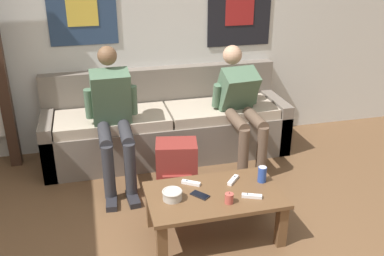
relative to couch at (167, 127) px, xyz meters
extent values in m
cube|color=silver|center=(-0.19, 0.35, 0.98)|extent=(10.00, 0.05, 2.55)
cube|color=navy|center=(-0.73, 0.32, 1.14)|extent=(0.64, 0.01, 0.66)
cube|color=gold|center=(-0.73, 0.31, 1.14)|extent=(0.29, 0.01, 0.30)
cube|color=black|center=(0.85, 0.32, 1.11)|extent=(0.68, 0.01, 0.78)
cube|color=maroon|center=(0.85, 0.31, 1.11)|extent=(0.31, 0.01, 0.35)
cube|color=#70665B|center=(0.00, 0.26, 0.13)|extent=(2.43, 0.13, 0.85)
cube|color=#70665B|center=(0.00, -0.09, -0.09)|extent=(2.43, 0.58, 0.41)
cube|color=#70665B|center=(-1.16, -0.09, -0.03)|extent=(0.12, 0.58, 0.53)
cube|color=#70665B|center=(1.16, -0.09, -0.03)|extent=(0.12, 0.58, 0.53)
cube|color=#B2A38E|center=(-0.55, -0.09, 0.17)|extent=(1.08, 0.54, 0.10)
cube|color=#B2A38E|center=(0.55, -0.09, 0.17)|extent=(1.08, 0.54, 0.10)
cube|color=brown|center=(0.07, -1.42, 0.05)|extent=(0.98, 0.58, 0.03)
cube|color=brown|center=(-0.36, -1.19, -0.13)|extent=(0.07, 0.07, 0.33)
cube|color=brown|center=(0.51, -1.19, -0.13)|extent=(0.07, 0.07, 0.33)
cube|color=brown|center=(-0.36, -1.66, -0.13)|extent=(0.07, 0.07, 0.33)
cube|color=brown|center=(0.51, -1.66, -0.13)|extent=(0.07, 0.07, 0.33)
cylinder|color=#2D2D33|center=(-0.64, -0.54, 0.22)|extent=(0.11, 0.44, 0.11)
cylinder|color=#2D2D33|center=(-0.64, -0.76, -0.03)|extent=(0.10, 0.10, 0.49)
cube|color=#232328|center=(-0.64, -0.83, -0.27)|extent=(0.11, 0.25, 0.05)
cylinder|color=#2D2D33|center=(-0.46, -0.54, 0.22)|extent=(0.11, 0.44, 0.11)
cylinder|color=#2D2D33|center=(-0.46, -0.76, -0.03)|extent=(0.10, 0.10, 0.49)
cube|color=#232328|center=(-0.46, -0.83, -0.27)|extent=(0.11, 0.25, 0.05)
cube|color=#4C6B51|center=(-0.55, -0.27, 0.46)|extent=(0.35, 0.31, 0.53)
sphere|color=brown|center=(-0.55, -0.21, 0.83)|extent=(0.17, 0.17, 0.17)
cylinder|color=#4C6B51|center=(-0.75, -0.28, 0.42)|extent=(0.08, 0.10, 0.28)
cylinder|color=#4C6B51|center=(-0.36, -0.28, 0.42)|extent=(0.08, 0.10, 0.28)
cylinder|color=brown|center=(0.56, -0.52, 0.22)|extent=(0.11, 0.40, 0.11)
cylinder|color=brown|center=(0.56, -0.71, -0.03)|extent=(0.10, 0.10, 0.49)
cube|color=#232328|center=(0.56, -0.78, -0.27)|extent=(0.11, 0.25, 0.05)
cylinder|color=brown|center=(0.74, -0.52, 0.22)|extent=(0.11, 0.40, 0.11)
cylinder|color=brown|center=(0.74, -0.71, -0.03)|extent=(0.10, 0.10, 0.49)
cube|color=#232328|center=(0.74, -0.78, -0.27)|extent=(0.11, 0.25, 0.05)
cube|color=#4C6B51|center=(0.65, -0.22, 0.41)|extent=(0.38, 0.42, 0.49)
sphere|color=tan|center=(0.65, -0.07, 0.73)|extent=(0.19, 0.19, 0.19)
cylinder|color=#4C6B51|center=(0.46, -0.20, 0.37)|extent=(0.08, 0.13, 0.25)
cylinder|color=#4C6B51|center=(0.85, -0.20, 0.37)|extent=(0.08, 0.13, 0.25)
cube|color=maroon|center=(-0.06, -0.76, -0.06)|extent=(0.39, 0.32, 0.48)
cube|color=maroon|center=(-0.09, -0.87, -0.16)|extent=(0.26, 0.14, 0.21)
cylinder|color=#B7B2A8|center=(-0.24, -1.42, 0.10)|extent=(0.14, 0.14, 0.07)
torus|color=#B7B2A8|center=(-0.24, -1.42, 0.13)|extent=(0.15, 0.15, 0.02)
cylinder|color=#B24C42|center=(0.14, -1.57, 0.10)|extent=(0.06, 0.06, 0.07)
cylinder|color=black|center=(0.14, -1.57, 0.15)|extent=(0.00, 0.00, 0.01)
cylinder|color=#28479E|center=(0.47, -1.35, 0.13)|extent=(0.07, 0.07, 0.12)
cylinder|color=silver|center=(0.47, -1.35, 0.19)|extent=(0.06, 0.06, 0.00)
cube|color=white|center=(0.26, -1.30, 0.08)|extent=(0.12, 0.13, 0.02)
cylinder|color=#333842|center=(0.28, -1.28, 0.09)|extent=(0.01, 0.01, 0.00)
cube|color=white|center=(0.32, -1.54, 0.08)|extent=(0.15, 0.09, 0.02)
cylinder|color=#333842|center=(0.29, -1.53, 0.09)|extent=(0.01, 0.01, 0.00)
cube|color=white|center=(-0.06, -1.26, 0.08)|extent=(0.14, 0.11, 0.02)
cylinder|color=#333842|center=(-0.09, -1.24, 0.09)|extent=(0.01, 0.01, 0.00)
cube|color=black|center=(-0.04, -1.43, 0.07)|extent=(0.14, 0.15, 0.01)
cube|color=black|center=(-0.04, -1.43, 0.08)|extent=(0.12, 0.13, 0.00)
camera|label=1|loc=(-0.73, -3.95, 1.75)|focal=40.00mm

